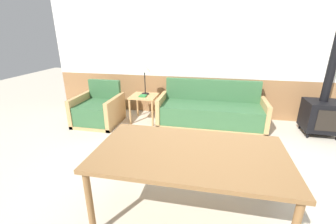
{
  "coord_description": "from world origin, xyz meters",
  "views": [
    {
      "loc": [
        0.01,
        -2.23,
        1.81
      ],
      "look_at": [
        -0.67,
        1.13,
        0.56
      ],
      "focal_mm": 24.0,
      "sensor_mm": 36.0,
      "label": 1
    }
  ],
  "objects_px": {
    "armchair": "(99,111)",
    "side_table": "(144,100)",
    "dining_table": "(190,157)",
    "wood_stove": "(323,106)",
    "table_lamp": "(144,70)",
    "couch": "(211,112)"
  },
  "relations": [
    {
      "from": "couch",
      "to": "wood_stove",
      "type": "bearing_deg",
      "value": -1.39
    },
    {
      "from": "armchair",
      "to": "dining_table",
      "type": "height_order",
      "value": "armchair"
    },
    {
      "from": "table_lamp",
      "to": "dining_table",
      "type": "height_order",
      "value": "table_lamp"
    },
    {
      "from": "couch",
      "to": "side_table",
      "type": "distance_m",
      "value": 1.38
    },
    {
      "from": "table_lamp",
      "to": "dining_table",
      "type": "relative_size",
      "value": 0.35
    },
    {
      "from": "table_lamp",
      "to": "armchair",
      "type": "bearing_deg",
      "value": -155.95
    },
    {
      "from": "table_lamp",
      "to": "dining_table",
      "type": "xyz_separation_m",
      "value": [
        1.2,
        -2.48,
        -0.39
      ]
    },
    {
      "from": "wood_stove",
      "to": "table_lamp",
      "type": "bearing_deg",
      "value": 178.62
    },
    {
      "from": "side_table",
      "to": "dining_table",
      "type": "distance_m",
      "value": 2.68
    },
    {
      "from": "side_table",
      "to": "table_lamp",
      "type": "bearing_deg",
      "value": 89.77
    },
    {
      "from": "armchair",
      "to": "side_table",
      "type": "distance_m",
      "value": 0.96
    },
    {
      "from": "couch",
      "to": "dining_table",
      "type": "xyz_separation_m",
      "value": [
        -0.16,
        -2.45,
        0.41
      ]
    },
    {
      "from": "dining_table",
      "to": "wood_stove",
      "type": "height_order",
      "value": "wood_stove"
    },
    {
      "from": "couch",
      "to": "table_lamp",
      "type": "height_order",
      "value": "table_lamp"
    },
    {
      "from": "armchair",
      "to": "dining_table",
      "type": "relative_size",
      "value": 0.47
    },
    {
      "from": "side_table",
      "to": "armchair",
      "type": "bearing_deg",
      "value": -161.13
    },
    {
      "from": "couch",
      "to": "wood_stove",
      "type": "relative_size",
      "value": 0.89
    },
    {
      "from": "armchair",
      "to": "side_table",
      "type": "relative_size",
      "value": 1.52
    },
    {
      "from": "armchair",
      "to": "table_lamp",
      "type": "xyz_separation_m",
      "value": [
        0.88,
        0.39,
        0.81
      ]
    },
    {
      "from": "side_table",
      "to": "table_lamp",
      "type": "height_order",
      "value": "table_lamp"
    },
    {
      "from": "side_table",
      "to": "table_lamp",
      "type": "distance_m",
      "value": 0.61
    },
    {
      "from": "armchair",
      "to": "wood_stove",
      "type": "height_order",
      "value": "wood_stove"
    }
  ]
}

